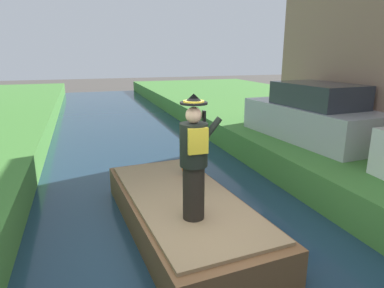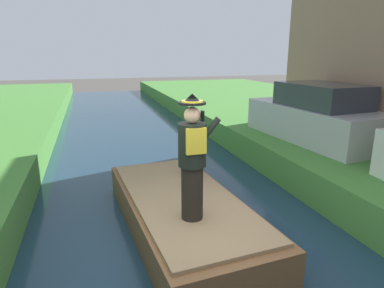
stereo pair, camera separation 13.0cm
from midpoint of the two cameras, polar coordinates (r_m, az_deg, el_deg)
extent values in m
plane|color=#4C4742|center=(5.23, 1.69, -20.98)|extent=(80.00, 80.00, 0.00)
cube|color=#1E384C|center=(5.20, 1.69, -20.53)|extent=(5.32, 48.00, 0.10)
cube|color=brown|center=(5.98, -2.19, -11.72)|extent=(2.13, 4.33, 0.56)
cube|color=#997A56|center=(5.85, -2.22, -9.06)|extent=(1.96, 3.98, 0.05)
cylinder|color=black|center=(4.96, -0.49, -8.19)|extent=(0.32, 0.32, 0.82)
cylinder|color=black|center=(4.72, -0.51, -0.13)|extent=(0.40, 0.40, 0.62)
cube|color=gold|center=(4.52, 0.23, 0.48)|extent=(0.28, 0.06, 0.36)
sphere|color=#DBA884|center=(4.62, -0.52, 4.95)|extent=(0.23, 0.23, 0.23)
cylinder|color=black|center=(4.60, -0.52, 6.98)|extent=(0.38, 0.38, 0.03)
cone|color=black|center=(4.59, -0.52, 7.84)|extent=(0.26, 0.26, 0.12)
cylinder|color=gold|center=(4.59, -0.52, 7.29)|extent=(0.29, 0.29, 0.02)
cylinder|color=black|center=(4.71, 2.19, 2.08)|extent=(0.38, 0.09, 0.43)
cube|color=black|center=(4.61, 1.26, 4.79)|extent=(0.03, 0.08, 0.15)
ellipsoid|color=blue|center=(6.69, -0.76, -3.80)|extent=(0.26, 0.32, 0.40)
sphere|color=blue|center=(6.57, -0.66, -1.68)|extent=(0.20, 0.20, 0.20)
cone|color=yellow|center=(6.48, -0.39, -2.01)|extent=(0.09, 0.09, 0.09)
ellipsoid|color=orange|center=(6.65, -1.91, -3.92)|extent=(0.08, 0.20, 0.32)
ellipsoid|color=orange|center=(6.73, 0.38, -3.68)|extent=(0.08, 0.20, 0.32)
cube|color=#B7B7BC|center=(9.63, 19.10, 3.58)|extent=(2.01, 4.12, 0.90)
cube|color=#2D333D|center=(9.36, 20.24, 7.83)|extent=(1.61, 2.31, 0.60)
camera|label=1|loc=(0.06, -90.66, -0.18)|focal=31.34mm
camera|label=2|loc=(0.06, 89.34, 0.18)|focal=31.34mm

